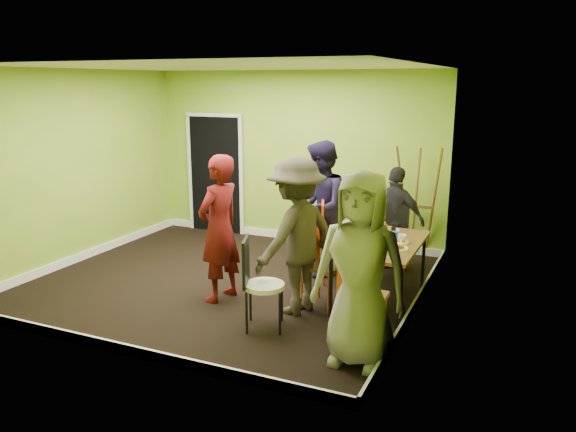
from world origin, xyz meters
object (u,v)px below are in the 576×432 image
object	(u,v)px
chair_left_near	(318,256)
thermos	(383,232)
chair_left_far	(332,237)
easel	(417,204)
person_back_end	(396,219)
chair_back_end	(393,224)
person_left_near	(297,236)
blue_bottle	(394,241)
person_standing	(219,229)
dining_table	(381,246)
person_front_end	(361,270)
chair_front_end	(361,290)
orange_bottle	(374,233)
chair_bentwood	(258,279)
person_left_far	(320,209)

from	to	relation	value
chair_left_near	thermos	distance (m)	0.85
chair_left_far	thermos	xyz separation A→B (m)	(0.78, -0.36, 0.24)
easel	person_back_end	world-z (taller)	easel
chair_back_end	person_left_near	bearing A→B (deg)	63.18
chair_left_near	chair_back_end	size ratio (longest dim) A/B	1.10
blue_bottle	person_standing	size ratio (longest dim) A/B	0.12
dining_table	easel	xyz separation A→B (m)	(0.06, 1.87, 0.15)
dining_table	chair_left_far	world-z (taller)	chair_left_far
person_back_end	person_front_end	xyz separation A→B (m)	(0.33, -2.84, 0.19)
dining_table	chair_left_near	bearing A→B (deg)	-147.32
chair_front_end	person_front_end	xyz separation A→B (m)	(0.08, -0.31, 0.33)
dining_table	orange_bottle	size ratio (longest dim) A/B	16.90
chair_back_end	blue_bottle	distance (m)	1.44
person_left_near	person_front_end	distance (m)	1.36
chair_left_near	thermos	xyz separation A→B (m)	(0.65, 0.49, 0.24)
dining_table	chair_back_end	distance (m)	1.14
chair_back_end	blue_bottle	world-z (taller)	chair_back_end
chair_bentwood	thermos	bearing A→B (deg)	122.04
chair_bentwood	orange_bottle	size ratio (longest dim) A/B	11.35
blue_bottle	person_front_end	size ratio (longest dim) A/B	0.12
orange_bottle	person_back_end	bearing A→B (deg)	88.23
thermos	person_back_end	xyz separation A→B (m)	(-0.12, 1.18, -0.11)
chair_front_end	thermos	world-z (taller)	chair_front_end
chair_left_far	person_left_near	bearing A→B (deg)	-21.60
chair_back_end	orange_bottle	bearing A→B (deg)	82.32
chair_left_far	person_left_near	xyz separation A→B (m)	(-0.03, -1.12, 0.30)
chair_front_end	dining_table	bearing A→B (deg)	95.85
chair_left_near	chair_bentwood	world-z (taller)	chair_left_near
easel	orange_bottle	distance (m)	1.67
chair_front_end	person_front_end	size ratio (longest dim) A/B	0.58
chair_left_near	chair_back_end	distance (m)	1.64
chair_left_far	chair_front_end	bearing A→B (deg)	8.13
easel	person_left_near	world-z (taller)	person_left_near
person_left_near	person_standing	bearing A→B (deg)	-67.83
person_front_end	person_back_end	bearing A→B (deg)	98.45
chair_front_end	person_left_far	xyz separation A→B (m)	(-1.17, 1.93, 0.33)
easel	orange_bottle	world-z (taller)	easel
person_front_end	person_standing	bearing A→B (deg)	158.79
person_left_far	person_left_near	xyz separation A→B (m)	(0.22, -1.34, -0.02)
chair_left_far	person_front_end	xyz separation A→B (m)	(0.99, -2.02, 0.32)
easel	chair_left_near	bearing A→B (deg)	-107.26
dining_table	chair_front_end	xyz separation A→B (m)	(0.13, -1.27, -0.09)
chair_left_near	orange_bottle	bearing A→B (deg)	153.76
person_standing	person_back_end	xyz separation A→B (m)	(1.69, 1.98, -0.16)
chair_back_end	person_left_near	size ratio (longest dim) A/B	0.54
blue_bottle	thermos	bearing A→B (deg)	123.29
chair_left_far	person_back_end	size ratio (longest dim) A/B	0.73
person_left_far	person_left_near	size ratio (longest dim) A/B	1.02
person_standing	chair_left_far	bearing A→B (deg)	148.68
chair_front_end	blue_bottle	world-z (taller)	chair_front_end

